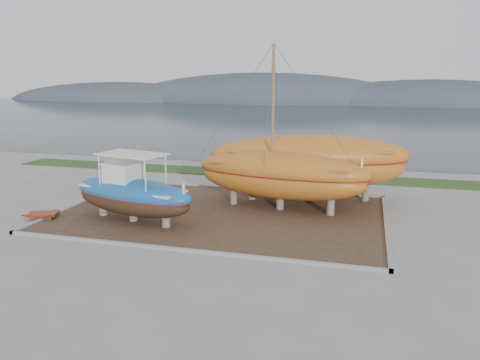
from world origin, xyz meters
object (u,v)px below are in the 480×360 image
(orange_bare_hull, at_px, (309,169))
(red_trailer, at_px, (43,216))
(blue_caique, at_px, (132,187))
(white_dinghy, at_px, (116,191))
(orange_sailboat, at_px, (281,129))

(orange_bare_hull, relative_size, red_trailer, 5.26)
(blue_caique, bearing_deg, white_dinghy, 143.95)
(white_dinghy, distance_m, red_trailer, 4.98)
(white_dinghy, relative_size, orange_sailboat, 0.36)
(orange_sailboat, xyz_separation_m, red_trailer, (-12.43, -5.20, -4.63))
(orange_sailboat, bearing_deg, blue_caique, -140.83)
(orange_sailboat, relative_size, orange_bare_hull, 0.84)
(blue_caique, relative_size, white_dinghy, 2.03)
(blue_caique, relative_size, orange_bare_hull, 0.62)
(blue_caique, distance_m, orange_sailboat, 8.97)
(white_dinghy, relative_size, red_trailer, 1.62)
(red_trailer, bearing_deg, white_dinghy, 46.70)
(white_dinghy, height_order, orange_sailboat, orange_sailboat)
(red_trailer, bearing_deg, orange_bare_hull, 9.66)
(orange_sailboat, bearing_deg, white_dinghy, -168.08)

